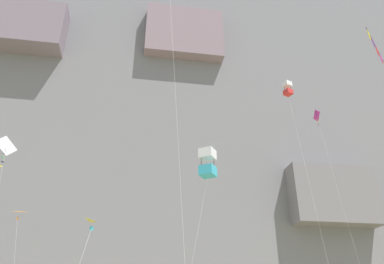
{
  "coord_description": "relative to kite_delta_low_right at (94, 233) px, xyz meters",
  "views": [
    {
      "loc": [
        -5.74,
        0.21,
        2.73
      ],
      "look_at": [
        -1.82,
        25.6,
        15.92
      ],
      "focal_mm": 34.23,
      "sensor_mm": 36.0,
      "label": 1
    }
  ],
  "objects": [
    {
      "name": "cliff_face",
      "position": [
        8.4,
        31.81,
        34.06
      ],
      "size": [
        180.0,
        25.97,
        83.96
      ],
      "color": "gray",
      "rests_on": "ground"
    },
    {
      "name": "kite_box_mid_center",
      "position": [
        15.4,
        0.35,
        13.25
      ],
      "size": [
        1.16,
        2.31,
        21.93
      ],
      "color": "white",
      "rests_on": "ground"
    },
    {
      "name": "kite_box_low_center",
      "position": [
        7.85,
        0.09,
        5.56
      ],
      "size": [
        3.42,
        2.65,
        14.57
      ],
      "color": "white",
      "rests_on": "ground"
    },
    {
      "name": "kite_delta_low_right",
      "position": [
        0.0,
        0.0,
        0.0
      ],
      "size": [
        1.7,
        5.7,
        8.4
      ],
      "color": "yellow",
      "rests_on": "ground"
    },
    {
      "name": "kite_delta_high_right",
      "position": [
        -7.77,
        8.89,
        2.69
      ],
      "size": [
        2.73,
        2.43,
        11.04
      ],
      "color": "orange",
      "rests_on": "ground"
    },
    {
      "name": "kite_diamond_upper_left",
      "position": [
        23.51,
        9.95,
        14.9
      ],
      "size": [
        0.68,
        4.02,
        25.45
      ],
      "color": "#CC3399",
      "rests_on": "ground"
    },
    {
      "name": "kite_diamond_far_right",
      "position": [
        -8.58,
        4.63,
        7.47
      ],
      "size": [
        3.48,
        4.64,
        16.83
      ],
      "color": "white",
      "rests_on": "ground"
    }
  ]
}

